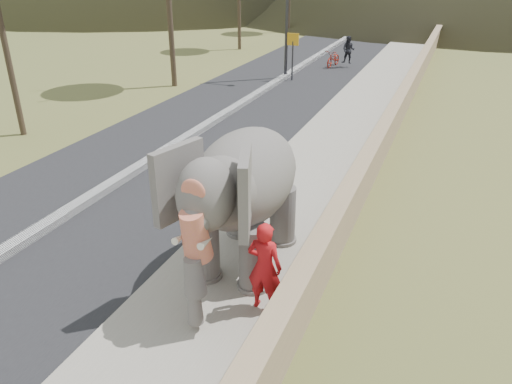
{
  "coord_description": "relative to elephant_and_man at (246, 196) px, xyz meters",
  "views": [
    {
      "loc": [
        3.56,
        -7.94,
        5.96
      ],
      "look_at": [
        0.2,
        0.36,
        1.7
      ],
      "focal_mm": 35.0,
      "sensor_mm": 36.0,
      "label": 1
    }
  ],
  "objects": [
    {
      "name": "ground",
      "position": [
        -0.02,
        -0.28,
        -1.61
      ],
      "size": [
        160.0,
        160.0,
        0.0
      ],
      "primitive_type": "plane",
      "color": "olive",
      "rests_on": "ground"
    },
    {
      "name": "walkway",
      "position": [
        -0.02,
        9.72,
        -1.53
      ],
      "size": [
        3.0,
        120.0,
        0.15
      ],
      "primitive_type": "cube",
      "color": "#9E9687",
      "rests_on": "ground"
    },
    {
      "name": "signboard",
      "position": [
        -4.52,
        16.71,
        0.04
      ],
      "size": [
        0.6,
        0.08,
        2.4
      ],
      "color": "#2D2D33",
      "rests_on": "ground"
    },
    {
      "name": "motorcyclist",
      "position": [
        -3.08,
        21.06,
        -0.92
      ],
      "size": [
        1.66,
        1.87,
        1.78
      ],
      "color": "maroon",
      "rests_on": "ground"
    },
    {
      "name": "parapet",
      "position": [
        1.63,
        9.72,
        -1.06
      ],
      "size": [
        0.3,
        120.0,
        1.1
      ],
      "primitive_type": "cube",
      "color": "tan",
      "rests_on": "ground"
    },
    {
      "name": "median",
      "position": [
        -5.02,
        9.72,
        -1.5
      ],
      "size": [
        0.35,
        120.0,
        0.22
      ],
      "primitive_type": "cube",
      "color": "black",
      "rests_on": "ground"
    },
    {
      "name": "road",
      "position": [
        -5.02,
        9.72,
        -1.59
      ],
      "size": [
        7.0,
        120.0,
        0.03
      ],
      "primitive_type": "cube",
      "color": "black",
      "rests_on": "ground"
    },
    {
      "name": "elephant_and_man",
      "position": [
        0.0,
        0.0,
        0.0
      ],
      "size": [
        2.34,
        4.11,
        2.93
      ],
      "color": "slate",
      "rests_on": "ground"
    }
  ]
}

